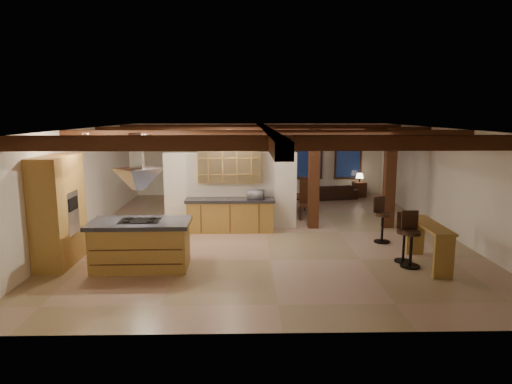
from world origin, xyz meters
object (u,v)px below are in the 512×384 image
at_px(dining_table, 285,205).
at_px(sofa, 332,192).
at_px(kitchen_island, 141,244).
at_px(bar_counter, 429,237).

relative_size(dining_table, sofa, 0.92).
xyz_separation_m(dining_table, sofa, (2.10, 2.69, -0.03)).
height_order(kitchen_island, sofa, kitchen_island).
bearing_deg(dining_table, sofa, 46.41).
height_order(kitchen_island, dining_table, kitchen_island).
distance_m(dining_table, bar_counter, 5.90).
distance_m(kitchen_island, dining_table, 6.35).
relative_size(kitchen_island, bar_counter, 1.20).
distance_m(dining_table, sofa, 3.41).
relative_size(sofa, bar_counter, 1.04).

